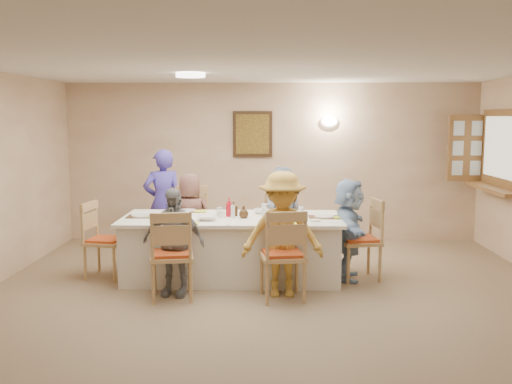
{
  "coord_description": "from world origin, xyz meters",
  "views": [
    {
      "loc": [
        -0.05,
        -5.54,
        1.96
      ],
      "look_at": [
        -0.2,
        1.4,
        1.05
      ],
      "focal_mm": 40.0,
      "sensor_mm": 36.0,
      "label": 1
    }
  ],
  "objects_px": {
    "diner_back_left": "(190,219)",
    "condiment_ketchup": "(229,207)",
    "dining_table": "(232,248)",
    "diner_front_left": "(173,242)",
    "chair_front_left": "(172,254)",
    "diner_back_right": "(280,216)",
    "caregiver": "(163,203)",
    "chair_back_left": "(192,224)",
    "chair_front_right": "(283,254)",
    "diner_front_right": "(282,234)",
    "serving_hatch": "(504,151)",
    "diner_right_end": "(349,229)",
    "chair_left_end": "(106,240)",
    "chair_right_end": "(359,239)",
    "chair_back_right": "(280,229)"
  },
  "relations": [
    {
      "from": "diner_back_left",
      "to": "condiment_ketchup",
      "type": "bearing_deg",
      "value": 133.16
    },
    {
      "from": "dining_table",
      "to": "diner_front_left",
      "type": "distance_m",
      "value": 0.93
    },
    {
      "from": "chair_front_left",
      "to": "diner_back_right",
      "type": "height_order",
      "value": "diner_back_right"
    },
    {
      "from": "diner_front_left",
      "to": "caregiver",
      "type": "bearing_deg",
      "value": 115.05
    },
    {
      "from": "chair_back_left",
      "to": "chair_front_left",
      "type": "height_order",
      "value": "chair_back_left"
    },
    {
      "from": "chair_front_right",
      "to": "diner_front_right",
      "type": "relative_size",
      "value": 0.73
    },
    {
      "from": "serving_hatch",
      "to": "diner_right_end",
      "type": "xyz_separation_m",
      "value": [
        -2.28,
        -1.14,
        -0.88
      ]
    },
    {
      "from": "diner_back_left",
      "to": "condiment_ketchup",
      "type": "relative_size",
      "value": 5.39
    },
    {
      "from": "chair_front_right",
      "to": "chair_left_end",
      "type": "xyz_separation_m",
      "value": [
        -2.15,
        0.8,
        -0.03
      ]
    },
    {
      "from": "diner_front_left",
      "to": "condiment_ketchup",
      "type": "bearing_deg",
      "value": 63.42
    },
    {
      "from": "chair_right_end",
      "to": "diner_right_end",
      "type": "distance_m",
      "value": 0.18
    },
    {
      "from": "chair_back_right",
      "to": "serving_hatch",
      "type": "bearing_deg",
      "value": 2.72
    },
    {
      "from": "chair_back_left",
      "to": "chair_right_end",
      "type": "height_order",
      "value": "chair_back_left"
    },
    {
      "from": "chair_back_right",
      "to": "condiment_ketchup",
      "type": "height_order",
      "value": "condiment_ketchup"
    },
    {
      "from": "chair_back_left",
      "to": "condiment_ketchup",
      "type": "relative_size",
      "value": 4.51
    },
    {
      "from": "diner_back_left",
      "to": "caregiver",
      "type": "xyz_separation_m",
      "value": [
        -0.45,
        0.47,
        0.14
      ]
    },
    {
      "from": "dining_table",
      "to": "diner_back_right",
      "type": "distance_m",
      "value": 0.95
    },
    {
      "from": "chair_front_left",
      "to": "diner_right_end",
      "type": "height_order",
      "value": "diner_right_end"
    },
    {
      "from": "diner_front_left",
      "to": "diner_front_right",
      "type": "bearing_deg",
      "value": 11.24
    },
    {
      "from": "serving_hatch",
      "to": "chair_left_end",
      "type": "height_order",
      "value": "serving_hatch"
    },
    {
      "from": "chair_back_right",
      "to": "dining_table",
      "type": "bearing_deg",
      "value": -130.34
    },
    {
      "from": "chair_back_left",
      "to": "condiment_ketchup",
      "type": "distance_m",
      "value": 1.01
    },
    {
      "from": "chair_front_left",
      "to": "diner_right_end",
      "type": "relative_size",
      "value": 0.8
    },
    {
      "from": "diner_right_end",
      "to": "condiment_ketchup",
      "type": "xyz_separation_m",
      "value": [
        -1.45,
        0.05,
        0.26
      ]
    },
    {
      "from": "chair_right_end",
      "to": "diner_front_right",
      "type": "relative_size",
      "value": 0.72
    },
    {
      "from": "chair_back_right",
      "to": "chair_right_end",
      "type": "height_order",
      "value": "chair_right_end"
    },
    {
      "from": "serving_hatch",
      "to": "condiment_ketchup",
      "type": "bearing_deg",
      "value": -163.78
    },
    {
      "from": "chair_right_end",
      "to": "diner_front_left",
      "type": "height_order",
      "value": "diner_front_left"
    },
    {
      "from": "chair_front_left",
      "to": "chair_front_right",
      "type": "height_order",
      "value": "chair_front_right"
    },
    {
      "from": "diner_front_right",
      "to": "chair_right_end",
      "type": "bearing_deg",
      "value": 34.87
    },
    {
      "from": "chair_back_right",
      "to": "chair_front_left",
      "type": "distance_m",
      "value": 2.0
    },
    {
      "from": "diner_back_left",
      "to": "condiment_ketchup",
      "type": "distance_m",
      "value": 0.89
    },
    {
      "from": "diner_front_left",
      "to": "diner_front_right",
      "type": "height_order",
      "value": "diner_front_right"
    },
    {
      "from": "chair_back_left",
      "to": "chair_back_right",
      "type": "distance_m",
      "value": 1.2
    },
    {
      "from": "serving_hatch",
      "to": "diner_front_left",
      "type": "height_order",
      "value": "serving_hatch"
    },
    {
      "from": "chair_front_left",
      "to": "condiment_ketchup",
      "type": "bearing_deg",
      "value": -133.02
    },
    {
      "from": "chair_left_end",
      "to": "chair_right_end",
      "type": "relative_size",
      "value": 0.95
    },
    {
      "from": "dining_table",
      "to": "chair_right_end",
      "type": "bearing_deg",
      "value": 0.0
    },
    {
      "from": "dining_table",
      "to": "diner_back_right",
      "type": "bearing_deg",
      "value": 48.58
    },
    {
      "from": "diner_back_right",
      "to": "diner_right_end",
      "type": "xyz_separation_m",
      "value": [
        0.82,
        -0.68,
        -0.04
      ]
    },
    {
      "from": "dining_table",
      "to": "diner_front_right",
      "type": "height_order",
      "value": "diner_front_right"
    },
    {
      "from": "dining_table",
      "to": "diner_back_left",
      "type": "distance_m",
      "value": 0.94
    },
    {
      "from": "chair_back_left",
      "to": "diner_right_end",
      "type": "height_order",
      "value": "diner_right_end"
    },
    {
      "from": "caregiver",
      "to": "diner_back_right",
      "type": "bearing_deg",
      "value": 142.37
    },
    {
      "from": "dining_table",
      "to": "diner_right_end",
      "type": "xyz_separation_m",
      "value": [
        1.42,
        0.0,
        0.24
      ]
    },
    {
      "from": "dining_table",
      "to": "chair_front_right",
      "type": "height_order",
      "value": "chair_front_right"
    },
    {
      "from": "serving_hatch",
      "to": "chair_back_left",
      "type": "relative_size",
      "value": 1.46
    },
    {
      "from": "chair_front_right",
      "to": "diner_back_left",
      "type": "relative_size",
      "value": 0.82
    },
    {
      "from": "diner_back_left",
      "to": "diner_front_right",
      "type": "bearing_deg",
      "value": 132.68
    },
    {
      "from": "dining_table",
      "to": "condiment_ketchup",
      "type": "relative_size",
      "value": 11.61
    }
  ]
}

